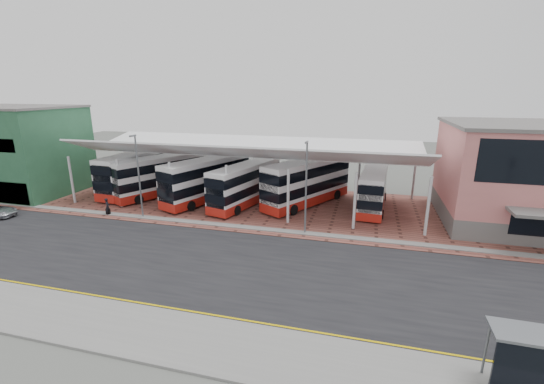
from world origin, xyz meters
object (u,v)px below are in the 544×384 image
Objects in this scene: bus_0 at (137,172)px; pedestrian at (108,207)px; bus_4 at (307,183)px; bus_2 at (207,180)px; bus_5 at (373,189)px; bus_3 at (246,185)px; bus_1 at (160,176)px.

bus_0 is 6.86× the size of pedestrian.
bus_2 is at bearing -143.10° from bus_4.
bus_2 is 17.96m from bus_5.
bus_3 is 6.59m from bus_4.
bus_4 is (17.12, 0.99, 0.12)m from bus_1.
bus_3 is at bearing 17.38° from bus_2.
bus_4 is (10.97, 1.46, 0.06)m from bus_2.
bus_5 is at bearing 30.51° from bus_1.
bus_2 is (9.77, -1.35, -0.03)m from bus_0.
bus_5 is 5.94× the size of pedestrian.
bus_2 is at bearing -4.65° from bus_0.
pedestrian is (-18.46, -8.55, -1.55)m from bus_4.
pedestrian is (2.28, -8.44, -1.52)m from bus_0.
bus_4 is at bearing -172.42° from bus_5.
bus_2 reaches higher than bus_3.
bus_1 is at bearing -147.37° from bus_4.
bus_5 is at bearing -94.82° from pedestrian.
pedestrian is at bearing -125.84° from bus_4.
bus_2 is (6.15, -0.47, 0.06)m from bus_1.
bus_5 is at bearing 32.89° from bus_4.
bus_3 is at bearing -166.55° from bus_5.
bus_1 reaches higher than bus_5.
bus_2 is at bearing -169.95° from bus_5.
bus_4 reaches higher than pedestrian.
bus_3 is at bearing -3.35° from bus_0.
bus_4 is (6.34, 1.77, 0.22)m from bus_3.
bus_0 is at bearing -166.56° from bus_1.
pedestrian is (-7.49, -7.09, -1.49)m from bus_2.
bus_2 is 1.15× the size of bus_5.
bus_2 reaches higher than bus_5.
bus_1 is at bearing -169.16° from bus_3.
bus_1 is 10.81m from bus_3.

